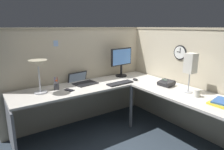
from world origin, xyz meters
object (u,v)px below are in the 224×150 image
at_px(monitor, 121,60).
at_px(keyboard, 120,83).
at_px(desk_lamp_paper, 191,64).
at_px(wall_clock, 180,53).
at_px(book_stack, 222,102).
at_px(laptop, 82,81).
at_px(pen_cup, 56,86).
at_px(desk_lamp_dome, 38,66).
at_px(computer_mouse, 135,79).
at_px(coffee_mug, 197,93).
at_px(cell_phone, 69,90).
at_px(office_phone, 167,83).

relative_size(monitor, keyboard, 1.16).
height_order(desk_lamp_paper, wall_clock, wall_clock).
distance_m(monitor, book_stack, 1.73).
distance_m(desk_lamp_paper, wall_clock, 0.49).
bearing_deg(laptop, pen_cup, -165.66).
bearing_deg(pen_cup, desk_lamp_dome, -172.89).
xyz_separation_m(computer_mouse, coffee_mug, (0.14, -1.03, 0.03)).
bearing_deg(desk_lamp_paper, wall_clock, 53.57).
distance_m(keyboard, computer_mouse, 0.32).
bearing_deg(cell_phone, office_phone, -47.53).
relative_size(book_stack, coffee_mug, 3.16).
distance_m(laptop, desk_lamp_dome, 0.77).
xyz_separation_m(cell_phone, book_stack, (1.26, -1.46, 0.02)).
bearing_deg(book_stack, cell_phone, 130.77).
xyz_separation_m(computer_mouse, pen_cup, (-1.23, 0.26, 0.04)).
relative_size(computer_mouse, cell_phone, 0.72).
height_order(monitor, desk_lamp_paper, desk_lamp_paper).
distance_m(book_stack, desk_lamp_paper, 0.60).
xyz_separation_m(keyboard, office_phone, (0.51, -0.47, 0.03)).
height_order(monitor, book_stack, monitor).
distance_m(office_phone, desk_lamp_paper, 0.51).
height_order(cell_phone, desk_lamp_paper, desk_lamp_paper).
xyz_separation_m(monitor, laptop, (-0.76, 0.02, -0.27)).
xyz_separation_m(keyboard, coffee_mug, (0.46, -1.01, 0.04)).
height_order(pen_cup, desk_lamp_paper, desk_lamp_paper).
bearing_deg(keyboard, desk_lamp_dome, 164.75).
bearing_deg(book_stack, wall_clock, 69.40).
xyz_separation_m(keyboard, cell_phone, (-0.78, 0.14, -0.01)).
distance_m(pen_cup, office_phone, 1.61).
height_order(computer_mouse, cell_phone, computer_mouse).
distance_m(laptop, desk_lamp_paper, 1.62).
relative_size(desk_lamp_paper, coffee_mug, 5.52).
relative_size(book_stack, wall_clock, 1.38).
distance_m(laptop, coffee_mug, 1.68).
xyz_separation_m(desk_lamp_dome, book_stack, (1.61, -1.57, -0.34)).
xyz_separation_m(laptop, computer_mouse, (0.78, -0.38, -0.01)).
distance_m(keyboard, wall_clock, 1.03).
relative_size(computer_mouse, wall_clock, 0.47).
xyz_separation_m(keyboard, desk_lamp_paper, (0.52, -0.84, 0.37)).
bearing_deg(desk_lamp_dome, office_phone, -23.74).
height_order(cell_phone, coffee_mug, coffee_mug).
bearing_deg(computer_mouse, desk_lamp_dome, 170.92).
height_order(keyboard, wall_clock, wall_clock).
bearing_deg(wall_clock, office_phone, -176.13).
bearing_deg(wall_clock, computer_mouse, 135.45).
bearing_deg(desk_lamp_paper, computer_mouse, 102.63).
xyz_separation_m(pen_cup, coffee_mug, (1.37, -1.29, -0.00)).
height_order(office_phone, wall_clock, wall_clock).
bearing_deg(desk_lamp_paper, desk_lamp_dome, 146.49).
bearing_deg(book_stack, pen_cup, 130.95).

